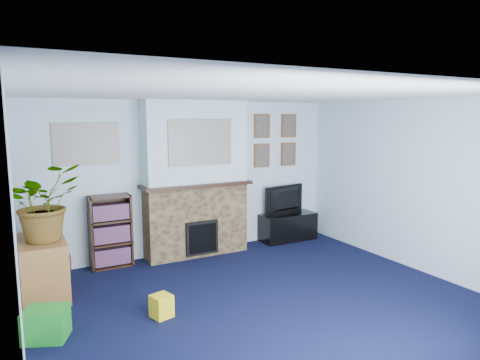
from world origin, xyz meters
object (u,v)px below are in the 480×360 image
television (287,200)px  bookshelf (111,233)px  sideboard (43,268)px  tv_stand (288,227)px

television → bookshelf: 3.04m
bookshelf → sideboard: (-0.94, -0.67, -0.15)m
tv_stand → bookshelf: bookshelf is taller
tv_stand → bookshelf: bearing=178.6°
tv_stand → television: television is taller
tv_stand → sideboard: size_ratio=1.09×
television → bookshelf: bookshelf is taller
television → bookshelf: size_ratio=0.81×
bookshelf → sideboard: size_ratio=1.15×
bookshelf → sideboard: bookshelf is taller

